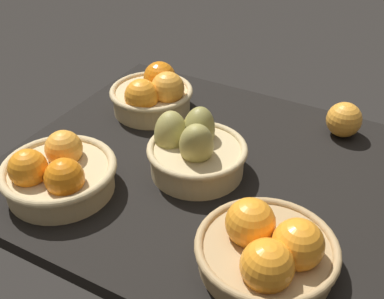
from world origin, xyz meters
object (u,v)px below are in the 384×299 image
object	(u,v)px
basket_near_right	(153,94)
basket_far_left	(268,249)
basket_center_pears	(194,150)
basket_far_right	(58,173)
loose_orange_front_gap	(344,120)

from	to	relation	value
basket_near_right	basket_far_left	world-z (taller)	basket_near_right
basket_center_pears	basket_near_right	xyz separation A→B (cm)	(20.48, -16.62, -0.20)
basket_near_right	basket_far_left	distance (cm)	55.52
basket_near_right	basket_far_right	world-z (taller)	basket_near_right
basket_far_right	loose_orange_front_gap	xyz separation A→B (cm)	(-43.65, -47.21, -0.32)
basket_far_right	basket_center_pears	bearing A→B (deg)	-136.78
basket_far_right	basket_far_left	bearing A→B (deg)	-178.46
basket_center_pears	basket_near_right	bearing A→B (deg)	-39.06
basket_center_pears	basket_far_right	size ratio (longest dim) A/B	0.92
basket_center_pears	basket_far_left	distance (cm)	29.16
loose_orange_front_gap	basket_near_right	bearing A→B (deg)	14.97
basket_center_pears	basket_near_right	world-z (taller)	basket_center_pears
basket_near_right	basket_far_right	xyz separation A→B (cm)	(-0.48, 35.41, -0.37)
basket_near_right	basket_far_right	size ratio (longest dim) A/B	0.90
basket_far_left	basket_near_right	bearing A→B (deg)	-38.09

